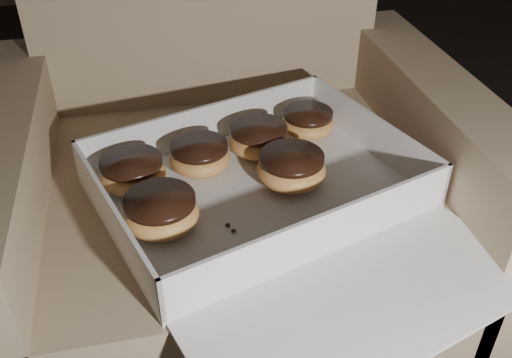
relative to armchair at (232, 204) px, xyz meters
The scene contains 13 objects.
armchair is the anchor object (origin of this frame).
bakery_box 0.21m from the armchair, 77.39° to the right, with size 0.58×0.64×0.08m.
donut_a 0.23m from the armchair, 155.52° to the right, with size 0.10×0.10×0.05m.
donut_b 0.26m from the armchair, 125.40° to the right, with size 0.11×0.11×0.05m.
donut_c 0.20m from the armchair, ahead, with size 0.09×0.09×0.05m.
donut_d 0.20m from the armchair, 57.27° to the right, with size 0.11×0.11×0.05m.
donut_e 0.15m from the armchair, 24.09° to the right, with size 0.10×0.10×0.05m.
donut_f 0.16m from the armchair, 138.79° to the right, with size 0.10×0.10×0.05m.
crumb_a 0.27m from the armchair, 79.78° to the right, with size 0.01×0.01×0.00m, color black.
crumb_b 0.27m from the armchair, 123.15° to the right, with size 0.01×0.01×0.00m, color black.
crumb_c 0.28m from the armchair, 80.95° to the right, with size 0.01×0.01×0.00m, color black.
crumb_d 0.24m from the armchair, 98.79° to the right, with size 0.01×0.01×0.00m, color black.
crumb_e 0.23m from the armchair, 101.05° to the right, with size 0.01×0.01×0.00m, color black.
Camera 1 is at (-0.08, -0.58, 0.90)m, focal length 40.00 mm.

